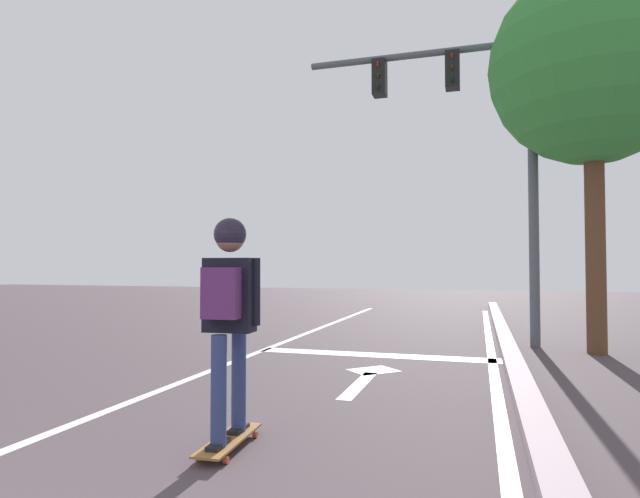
{
  "coord_description": "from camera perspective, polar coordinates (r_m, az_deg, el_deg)",
  "views": [
    {
      "loc": [
        2.76,
        -0.17,
        1.31
      ],
      "look_at": [
        0.81,
        6.26,
        1.54
      ],
      "focal_mm": 29.46,
      "sensor_mm": 36.0,
      "label": 1
    }
  ],
  "objects": [
    {
      "name": "skater",
      "position": [
        3.87,
        -9.89,
        -5.44
      ],
      "size": [
        0.44,
        0.6,
        1.59
      ],
      "color": "navy",
      "rests_on": "skateboard"
    },
    {
      "name": "skateboard",
      "position": [
        4.07,
        -9.87,
        -19.77
      ],
      "size": [
        0.26,
        0.81,
        0.08
      ],
      "color": "brown",
      "rests_on": "ground"
    },
    {
      "name": "lane_line_center",
      "position": [
        7.1,
        -10.94,
        -12.52
      ],
      "size": [
        0.12,
        20.0,
        0.01
      ],
      "primitive_type": "cube",
      "color": "silver",
      "rests_on": "ground"
    },
    {
      "name": "traffic_signal_mast",
      "position": [
        9.53,
        16.14,
        13.17
      ],
      "size": [
        3.89,
        0.34,
        5.43
      ],
      "color": "#4F565E",
      "rests_on": "ground"
    },
    {
      "name": "roadside_tree",
      "position": [
        9.46,
        27.47,
        17.23
      ],
      "size": [
        3.06,
        3.06,
        5.93
      ],
      "color": "brown",
      "rests_on": "ground"
    },
    {
      "name": "stop_bar",
      "position": [
        7.95,
        6.14,
        -11.38
      ],
      "size": [
        3.56,
        0.4,
        0.01
      ],
      "primitive_type": "cube",
      "color": "silver",
      "rests_on": "ground"
    },
    {
      "name": "lane_line_curbside",
      "position": [
        6.31,
        18.55,
        -13.79
      ],
      "size": [
        0.12,
        20.0,
        0.01
      ],
      "primitive_type": "cube",
      "color": "silver",
      "rests_on": "ground"
    },
    {
      "name": "lane_arrow_head",
      "position": [
        6.82,
        5.83,
        -12.97
      ],
      "size": [
        0.71,
        0.71,
        0.01
      ],
      "primitive_type": "cube",
      "rotation": [
        0.0,
        0.0,
        0.79
      ],
      "color": "silver",
      "rests_on": "ground"
    },
    {
      "name": "curb_strip",
      "position": [
        6.31,
        20.87,
        -13.15
      ],
      "size": [
        0.24,
        24.0,
        0.14
      ],
      "primitive_type": "cube",
      "color": "#A79199",
      "rests_on": "ground"
    },
    {
      "name": "lane_arrow_stem",
      "position": [
        6.01,
        4.23,
        -14.5
      ],
      "size": [
        0.16,
        1.4,
        0.01
      ],
      "primitive_type": "cube",
      "color": "silver",
      "rests_on": "ground"
    }
  ]
}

